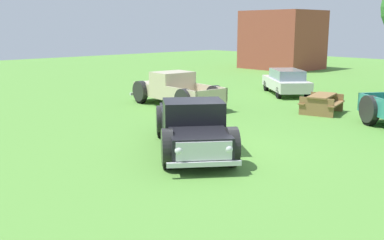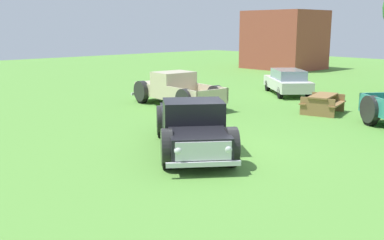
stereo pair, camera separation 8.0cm
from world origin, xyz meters
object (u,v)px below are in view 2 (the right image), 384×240
Objects in this scene: pickup_truck_behind_right at (173,89)px; sedan_distant_b at (288,81)px; picnic_table at (323,102)px; pickup_truck_foreground at (193,128)px.

pickup_truck_behind_right reaches higher than sedan_distant_b.
pickup_truck_behind_right reaches higher than picnic_table.
pickup_truck_foreground is at bearing -66.31° from sedan_distant_b.
pickup_truck_behind_right is (-6.50, 4.63, 0.01)m from pickup_truck_foreground.
pickup_truck_foreground is 12.35m from sedan_distant_b.
picnic_table is at bearing 95.74° from pickup_truck_foreground.
pickup_truck_foreground is 8.12m from picnic_table.
pickup_truck_foreground reaches higher than sedan_distant_b.
pickup_truck_behind_right is at bearing -102.99° from sedan_distant_b.
pickup_truck_foreground is at bearing -84.26° from picnic_table.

